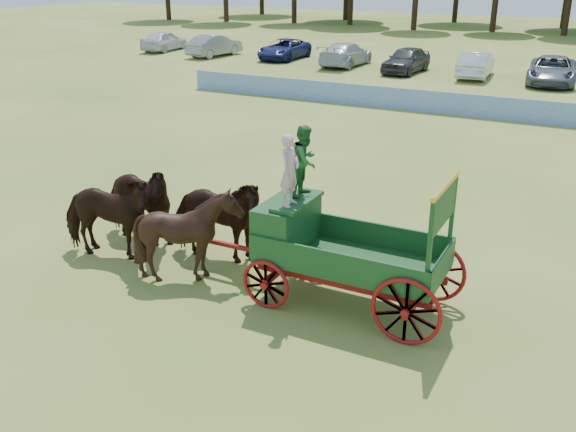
# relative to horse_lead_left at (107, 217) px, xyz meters

# --- Properties ---
(ground) EXTENTS (160.00, 160.00, 0.00)m
(ground) POSITION_rel_horse_lead_left_xyz_m (2.97, 1.58, -1.08)
(ground) COLOR #A49A4A
(ground) RESTS_ON ground
(horse_lead_left) EXTENTS (2.76, 1.74, 2.16)m
(horse_lead_left) POSITION_rel_horse_lead_left_xyz_m (0.00, 0.00, 0.00)
(horse_lead_left) COLOR black
(horse_lead_left) RESTS_ON ground
(horse_lead_right) EXTENTS (2.67, 1.44, 2.16)m
(horse_lead_right) POSITION_rel_horse_lead_left_xyz_m (0.00, 1.10, 0.00)
(horse_lead_right) COLOR black
(horse_lead_right) RESTS_ON ground
(horse_wheel_left) EXTENTS (2.31, 2.14, 2.16)m
(horse_wheel_left) POSITION_rel_horse_lead_left_xyz_m (2.40, -0.00, 0.00)
(horse_wheel_left) COLOR black
(horse_wheel_left) RESTS_ON ground
(horse_wheel_right) EXTENTS (2.66, 1.43, 2.16)m
(horse_wheel_right) POSITION_rel_horse_lead_left_xyz_m (2.40, 1.10, 0.00)
(horse_wheel_right) COLOR black
(horse_wheel_right) RESTS_ON ground
(farm_dray) EXTENTS (6.00, 2.00, 3.66)m
(farm_dray) POSITION_rel_horse_lead_left_xyz_m (5.37, 0.58, 0.52)
(farm_dray) COLOR maroon
(farm_dray) RESTS_ON ground
(sponsor_banner) EXTENTS (26.00, 0.08, 1.05)m
(sponsor_banner) POSITION_rel_horse_lead_left_xyz_m (1.97, 19.58, -0.55)
(sponsor_banner) COLOR #1E5AA3
(sponsor_banner) RESTS_ON ground
(parked_cars) EXTENTS (57.45, 7.49, 1.65)m
(parked_cars) POSITION_rel_horse_lead_left_xyz_m (4.59, 31.35, -0.30)
(parked_cars) COLOR silver
(parked_cars) RESTS_ON ground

